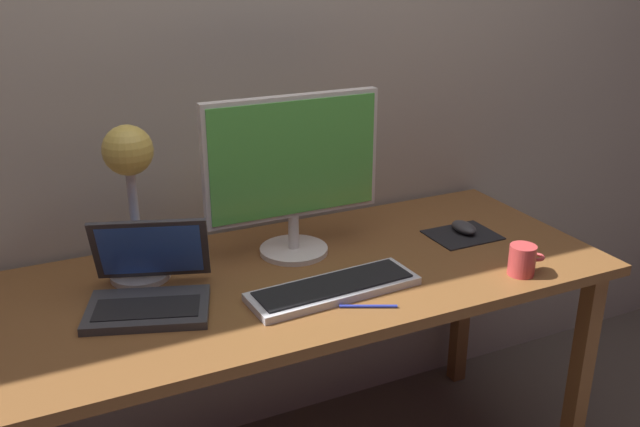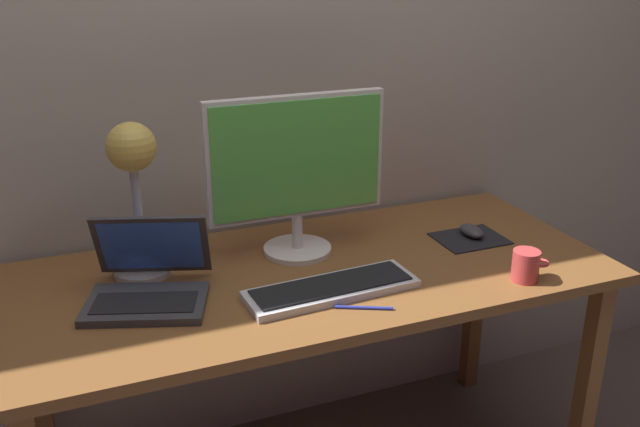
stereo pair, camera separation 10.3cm
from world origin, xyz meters
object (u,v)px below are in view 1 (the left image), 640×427
Objects in this scene: keyboard_main at (334,288)px; laptop at (149,280)px; pen at (368,306)px; monitor at (293,167)px; coffee_mug at (523,260)px; mouse at (464,227)px; desk_lamp at (130,174)px.

laptop is at bearing 160.15° from keyboard_main.
laptop is 2.55× the size of pen.
monitor is 4.74× the size of coffee_mug.
keyboard_main is 1.25× the size of laptop.
keyboard_main is at bearing 166.38° from coffee_mug.
pen is (0.04, -0.37, -0.25)m from monitor.
coffee_mug is (0.50, -0.12, 0.03)m from keyboard_main.
coffee_mug is (0.92, -0.27, -0.02)m from laptop.
monitor reaches higher than laptop.
monitor is 5.22× the size of mouse.
mouse is 0.30m from coffee_mug.
desk_lamp reaches higher than laptop.
monitor is 0.66m from coffee_mug.
desk_lamp is (0.00, 0.14, 0.23)m from laptop.
laptop reaches higher than keyboard_main.
monitor reaches higher than keyboard_main.
keyboard_main is (-0.01, -0.26, -0.24)m from monitor.
coffee_mug is at bearing -1.71° from pen.
monitor is 0.45m from pen.
pen is (0.04, -0.11, -0.01)m from keyboard_main.
laptop is 3.37× the size of coffee_mug.
laptop reaches higher than coffee_mug.
monitor is 3.58× the size of pen.
keyboard_main is 3.19× the size of pen.
monitor is 1.12× the size of keyboard_main.
mouse reaches higher than pen.
desk_lamp reaches higher than coffee_mug.
laptop is 0.96m from coffee_mug.
monitor reaches higher than mouse.
mouse is 0.91× the size of coffee_mug.
pen is (0.46, -0.26, -0.05)m from laptop.
desk_lamp is (-0.42, 0.29, 0.27)m from keyboard_main.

